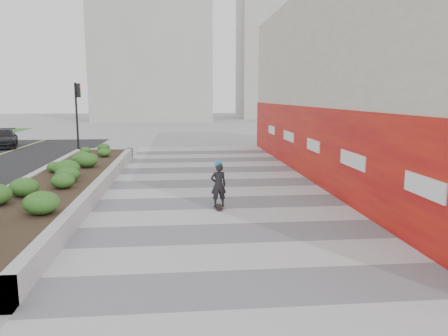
% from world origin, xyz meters
% --- Properties ---
extents(ground, '(160.00, 160.00, 0.00)m').
position_xyz_m(ground, '(0.00, 0.00, 0.00)').
color(ground, gray).
rests_on(ground, ground).
extents(walkway, '(8.00, 36.00, 0.01)m').
position_xyz_m(walkway, '(0.00, 3.00, 0.01)').
color(walkway, '#A8A8AD').
rests_on(walkway, ground).
extents(building, '(6.04, 24.08, 8.00)m').
position_xyz_m(building, '(6.98, 8.98, 3.98)').
color(building, '#BCB6A0').
rests_on(building, ground).
extents(planter, '(3.00, 18.00, 0.90)m').
position_xyz_m(planter, '(-5.50, 7.00, 0.42)').
color(planter, '#9E9EA0').
rests_on(planter, ground).
extents(traffic_signal_near, '(0.33, 0.28, 4.20)m').
position_xyz_m(traffic_signal_near, '(-7.23, 17.50, 2.76)').
color(traffic_signal_near, black).
rests_on(traffic_signal_near, ground).
extents(distant_bldg_north_l, '(16.00, 12.00, 20.00)m').
position_xyz_m(distant_bldg_north_l, '(-5.00, 55.00, 10.00)').
color(distant_bldg_north_l, '#ADAAA3').
rests_on(distant_bldg_north_l, ground).
extents(distant_bldg_north_r, '(14.00, 10.00, 24.00)m').
position_xyz_m(distant_bldg_north_r, '(15.00, 60.00, 12.00)').
color(distant_bldg_north_r, '#ADAAA3').
rests_on(distant_bldg_north_r, ground).
extents(manhole_cover, '(0.44, 0.44, 0.01)m').
position_xyz_m(manhole_cover, '(0.50, 3.00, 0.00)').
color(manhole_cover, '#595654').
rests_on(manhole_cover, ground).
extents(skateboarder, '(0.54, 0.72, 1.50)m').
position_xyz_m(skateboarder, '(-0.16, 4.25, 0.76)').
color(skateboarder, beige).
rests_on(skateboarder, ground).
extents(car_dark, '(2.87, 4.49, 1.21)m').
position_xyz_m(car_dark, '(-13.21, 21.90, 0.61)').
color(car_dark, black).
rests_on(car_dark, ground).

